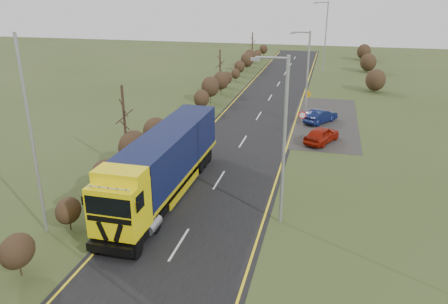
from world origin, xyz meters
The scene contains 14 objects.
ground centered at (0.00, 0.00, 0.00)m, with size 160.00×160.00×0.00m, color #37451D.
road centered at (0.00, 10.00, 0.01)m, with size 8.00×120.00×0.02m, color black.
layby centered at (6.50, 20.00, 0.01)m, with size 6.00×18.00×0.02m, color #2A2825.
lane_markings centered at (0.00, 9.69, 0.03)m, with size 7.52×116.00×0.01m.
hedgerow centered at (-6.00, 7.89, 1.62)m, with size 2.24×102.04×6.05m.
lorry centered at (-2.58, 0.99, 2.29)m, with size 2.82×14.49×4.03m.
car_red_hatchback centered at (6.32, 13.27, 0.68)m, with size 1.61×4.01×1.37m, color #951607.
car_blue_sedan centered at (6.02, 19.09, 0.64)m, with size 1.36×3.91×1.29m, color #0A133A.
streetlight_near centered at (4.49, -0.51, 4.93)m, with size 1.91×0.18×8.96m.
streetlight_mid centered at (4.50, 18.08, 4.67)m, with size 1.81×0.18×8.50m.
streetlight_far centered at (5.32, 45.78, 5.68)m, with size 2.17×0.20×10.24m.
left_pole centered at (-7.20, -4.38, 5.06)m, with size 0.16×0.16×10.12m, color #949599.
speed_sign centered at (4.59, 14.26, 1.59)m, with size 0.63×0.10×2.28m.
warning_board centered at (4.50, 23.48, 1.31)m, with size 0.80×0.11×2.11m.
Camera 1 is at (6.59, -21.59, 11.92)m, focal length 35.00 mm.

